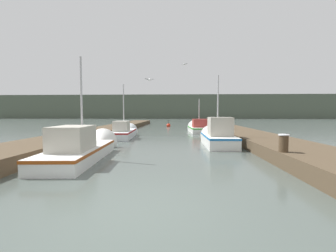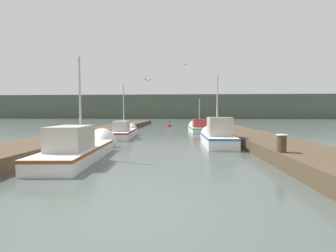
# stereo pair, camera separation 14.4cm
# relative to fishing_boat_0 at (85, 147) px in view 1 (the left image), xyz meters

# --- Properties ---
(ground_plane) EXTENTS (200.00, 200.00, 0.00)m
(ground_plane) POSITION_rel_fishing_boat_0_xyz_m (3.11, -5.13, -0.42)
(ground_plane) COLOR #47514C
(dock_left) EXTENTS (2.83, 40.00, 0.54)m
(dock_left) POSITION_rel_fishing_boat_0_xyz_m (-2.56, 10.87, -0.16)
(dock_left) COLOR #4C3D2B
(dock_left) RESTS_ON ground_plane
(dock_right) EXTENTS (2.83, 40.00, 0.54)m
(dock_right) POSITION_rel_fishing_boat_0_xyz_m (8.79, 10.87, -0.16)
(dock_right) COLOR #4C3D2B
(dock_right) RESTS_ON ground_plane
(distant_shore_ridge) EXTENTS (120.00, 16.00, 7.63)m
(distant_shore_ridge) POSITION_rel_fishing_boat_0_xyz_m (3.11, 69.47, 3.39)
(distant_shore_ridge) COLOR #4C5647
(distant_shore_ridge) RESTS_ON ground_plane
(fishing_boat_0) EXTENTS (1.96, 6.07, 4.63)m
(fishing_boat_0) POSITION_rel_fishing_boat_0_xyz_m (0.00, 0.00, 0.00)
(fishing_boat_0) COLOR silver
(fishing_boat_0) RESTS_ON ground_plane
(fishing_boat_1) EXTENTS (1.60, 4.58, 4.42)m
(fishing_boat_1) POSITION_rel_fishing_boat_0_xyz_m (6.20, 3.90, 0.08)
(fishing_boat_1) COLOR silver
(fishing_boat_1) RESTS_ON ground_plane
(fishing_boat_2) EXTENTS (1.76, 5.78, 4.44)m
(fishing_boat_2) POSITION_rel_fishing_boat_0_xyz_m (-0.23, 8.02, -0.03)
(fishing_boat_2) COLOR silver
(fishing_boat_2) RESTS_ON ground_plane
(fishing_boat_3) EXTENTS (2.09, 4.90, 3.81)m
(fishing_boat_3) POSITION_rel_fishing_boat_0_xyz_m (5.93, 13.14, -0.05)
(fishing_boat_3) COLOR silver
(fishing_boat_3) RESTS_ON ground_plane
(mooring_piling_0) EXTENTS (0.35, 0.35, 1.15)m
(mooring_piling_0) POSITION_rel_fishing_boat_0_xyz_m (7.54, -1.46, 0.16)
(mooring_piling_0) COLOR #473523
(mooring_piling_0) RESTS_ON ground_plane
(mooring_piling_1) EXTENTS (0.32, 0.32, 1.31)m
(mooring_piling_1) POSITION_rel_fishing_boat_0_xyz_m (7.51, 13.42, 0.24)
(mooring_piling_1) COLOR #473523
(mooring_piling_1) RESTS_ON ground_plane
(mooring_piling_2) EXTENTS (0.29, 0.29, 1.02)m
(mooring_piling_2) POSITION_rel_fishing_boat_0_xyz_m (7.46, 15.72, 0.09)
(mooring_piling_2) COLOR #473523
(mooring_piling_2) RESTS_ON ground_plane
(mooring_piling_3) EXTENTS (0.27, 0.27, 1.13)m
(mooring_piling_3) POSITION_rel_fishing_boat_0_xyz_m (-1.37, 9.46, 0.15)
(mooring_piling_3) COLOR #473523
(mooring_piling_3) RESTS_ON ground_plane
(channel_buoy) EXTENTS (0.54, 0.54, 1.04)m
(channel_buoy) POSITION_rel_fishing_boat_0_xyz_m (2.62, 21.12, -0.27)
(channel_buoy) COLOR red
(channel_buoy) RESTS_ON ground_plane
(seagull_lead) EXTENTS (0.51, 0.42, 0.12)m
(seagull_lead) POSITION_rel_fishing_boat_0_xyz_m (4.46, 10.09, 5.56)
(seagull_lead) COLOR white
(seagull_1) EXTENTS (0.53, 0.39, 0.12)m
(seagull_1) POSITION_rel_fishing_boat_0_xyz_m (2.35, 3.05, 3.26)
(seagull_1) COLOR white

